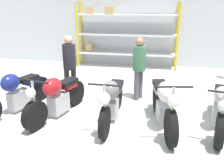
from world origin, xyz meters
TOP-DOWN VIEW (x-y plane):
  - ground_plane at (0.00, 0.00)m, footprint 30.00×30.00m
  - back_wall at (0.00, 4.95)m, footprint 30.00×0.08m
  - shelving_rack at (-0.36, 4.58)m, footprint 3.73×0.63m
  - motorcycle_blue at (-2.16, 0.10)m, footprint 0.90×2.11m
  - motorcycle_red at (-1.16, 0.04)m, footprint 0.87×1.97m
  - motorcycle_grey at (0.07, 0.00)m, footprint 0.62×2.02m
  - motorcycle_white at (1.13, -0.04)m, footprint 0.69×2.06m
  - motorcycle_silver at (2.22, 0.13)m, footprint 0.68×2.16m
  - person_browsing at (-1.22, 1.11)m, footprint 0.44×0.44m
  - person_near_rack at (0.51, 1.37)m, footprint 0.43×0.43m

SIDE VIEW (x-z plane):
  - ground_plane at x=0.00m, z-range 0.00..0.00m
  - motorcycle_silver at x=2.22m, z-range -0.07..0.95m
  - motorcycle_red at x=-1.16m, z-range -0.06..0.97m
  - motorcycle_blue at x=-2.16m, z-range -0.06..0.99m
  - motorcycle_grey at x=0.07m, z-range -0.03..1.02m
  - motorcycle_white at x=1.13m, z-range -0.02..1.07m
  - person_near_rack at x=0.51m, z-range 0.14..1.73m
  - person_browsing at x=-1.22m, z-range 0.14..1.78m
  - shelving_rack at x=-0.36m, z-range 0.06..2.44m
  - back_wall at x=0.00m, z-range 0.00..3.60m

